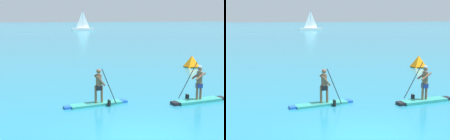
% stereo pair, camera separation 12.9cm
% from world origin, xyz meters
% --- Properties ---
extents(ground, '(440.00, 440.00, 0.00)m').
position_xyz_m(ground, '(0.00, 0.00, 0.00)').
color(ground, teal).
extents(paddleboarder_mid_center, '(3.04, 0.90, 1.78)m').
position_xyz_m(paddleboarder_mid_center, '(-0.70, 4.38, 0.38)').
color(paddleboarder_mid_center, teal).
rests_on(paddleboarder_mid_center, ground).
extents(paddleboarder_far_right, '(2.91, 0.91, 1.86)m').
position_xyz_m(paddleboarder_far_right, '(4.02, 3.63, 0.36)').
color(paddleboarder_far_right, teal).
rests_on(paddleboarder_far_right, ground).
extents(race_marker_buoy, '(1.45, 1.45, 0.93)m').
position_xyz_m(race_marker_buoy, '(9.02, 13.12, 0.40)').
color(race_marker_buoy, orange).
rests_on(race_marker_buoy, ground).
extents(sailboat_right_horizon, '(6.50, 2.06, 6.33)m').
position_xyz_m(sailboat_right_horizon, '(12.52, 81.68, 0.76)').
color(sailboat_right_horizon, white).
rests_on(sailboat_right_horizon, ground).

